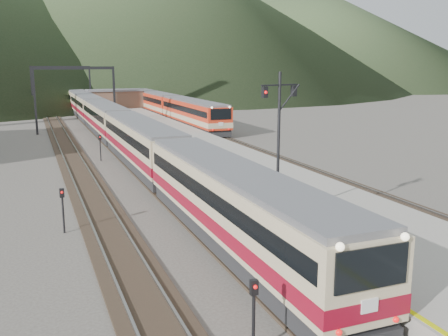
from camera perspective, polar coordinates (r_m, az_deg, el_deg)
name	(u,v)px	position (r m, az deg, el deg)	size (l,w,h in m)	color
track_main	(123,150)	(49.60, -11.48, 2.06)	(2.60, 200.00, 0.23)	black
track_far	(69,153)	(49.01, -17.24, 1.65)	(2.60, 200.00, 0.23)	black
track_second	(232,143)	(52.76, 0.91, 2.87)	(2.60, 200.00, 0.23)	black
platform	(184,145)	(48.87, -4.61, 2.63)	(8.00, 100.00, 1.00)	gray
gantry_near	(75,87)	(63.51, -16.67, 8.89)	(9.55, 0.25, 8.00)	black
gantry_far	(61,81)	(88.42, -18.11, 9.47)	(9.55, 0.25, 8.00)	black
station_shed	(115,98)	(87.51, -12.33, 7.78)	(9.40, 4.40, 3.10)	brown
hill_c	(288,29)	(248.79, 7.31, 15.52)	(160.00, 160.00, 50.00)	#2C4122
main_train	(105,119)	(60.18, -13.42, 5.48)	(2.85, 97.99, 3.49)	tan
second_train	(156,103)	(84.22, -7.81, 7.42)	(2.94, 60.27, 3.59)	red
signal_mast	(279,130)	(23.43, 6.28, 4.32)	(2.14, 0.70, 6.89)	black
short_signal_a	(254,306)	(14.72, 3.41, -15.51)	(0.22, 0.16, 2.27)	black
short_signal_b	(100,144)	(44.34, -13.97, 2.65)	(0.27, 0.24, 2.27)	black
short_signal_c	(63,204)	(25.81, -17.96, -3.98)	(0.23, 0.18, 2.27)	black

